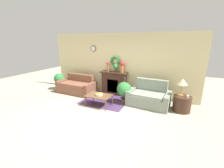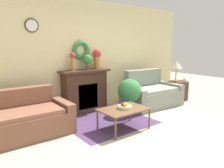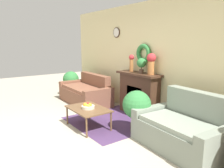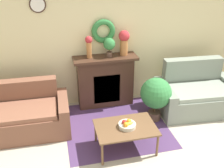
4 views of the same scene
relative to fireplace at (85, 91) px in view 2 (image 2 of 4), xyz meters
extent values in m
plane|color=#ADA38E|center=(0.14, -2.33, -0.53)|extent=(16.00, 16.00, 0.00)
cube|color=#4C335B|center=(0.02, -0.80, -0.52)|extent=(1.80, 1.74, 0.01)
cube|color=beige|center=(0.14, 0.21, 0.82)|extent=(6.80, 0.06, 2.70)
cylinder|color=#382319|center=(-1.13, 0.16, 1.50)|extent=(0.28, 0.02, 0.28)
cylinder|color=white|center=(-1.13, 0.15, 1.50)|extent=(0.24, 0.01, 0.24)
torus|color=#337A3D|center=(0.00, 0.12, 0.97)|extent=(0.45, 0.10, 0.45)
cube|color=#42281C|center=(0.00, 0.01, -0.03)|extent=(1.09, 0.34, 0.99)
cube|color=black|center=(0.00, -0.15, -0.11)|extent=(0.52, 0.02, 0.59)
cube|color=orange|center=(0.00, -0.16, -0.18)|extent=(0.42, 0.01, 0.33)
cube|color=#42281C|center=(0.00, -0.03, 0.49)|extent=(1.23, 0.41, 0.05)
cube|color=brown|center=(-1.67, -0.68, -0.32)|extent=(1.43, 0.72, 0.42)
cube|color=brown|center=(-1.66, -0.24, -0.11)|extent=(1.42, 0.22, 0.83)
cube|color=brown|center=(-0.88, -0.60, -0.25)|extent=(0.19, 0.89, 0.56)
cube|color=brown|center=(-1.67, -0.68, -0.07)|extent=(1.37, 0.66, 0.08)
cube|color=gray|center=(1.71, -0.73, -0.31)|extent=(1.23, 0.81, 0.42)
cube|color=gray|center=(1.74, -0.26, -0.05)|extent=(1.20, 0.29, 0.94)
cube|color=gray|center=(1.04, -0.58, -0.24)|extent=(0.23, 0.95, 0.56)
cube|color=gray|center=(2.39, -0.67, -0.24)|extent=(0.23, 0.95, 0.56)
cube|color=gray|center=(1.71, -0.73, -0.06)|extent=(1.18, 0.75, 0.08)
cube|color=brown|center=(0.02, -1.43, -0.12)|extent=(0.93, 0.64, 0.03)
cylinder|color=brown|center=(-0.41, -1.71, -0.33)|extent=(0.04, 0.04, 0.39)
cylinder|color=brown|center=(0.44, -1.71, -0.33)|extent=(0.04, 0.04, 0.39)
cylinder|color=brown|center=(-0.41, -1.15, -0.33)|extent=(0.04, 0.04, 0.39)
cylinder|color=brown|center=(0.44, -1.15, -0.33)|extent=(0.04, 0.04, 0.39)
cylinder|color=beige|center=(0.04, -1.44, -0.08)|extent=(0.27, 0.27, 0.06)
sphere|color=#B2231E|center=(0.00, -1.42, -0.03)|extent=(0.08, 0.08, 0.08)
sphere|color=orange|center=(0.00, -1.49, -0.02)|extent=(0.08, 0.08, 0.08)
sphere|color=orange|center=(0.07, -1.42, -0.03)|extent=(0.08, 0.08, 0.08)
ellipsoid|color=yellow|center=(0.05, -1.48, -0.03)|extent=(0.17, 0.08, 0.04)
cylinder|color=#42281C|center=(2.86, -0.65, -0.25)|extent=(0.59, 0.59, 0.55)
cylinder|color=#B28E42|center=(2.79, -0.59, 0.04)|extent=(0.16, 0.16, 0.02)
cylinder|color=#B28E42|center=(2.79, -0.59, 0.23)|extent=(0.04, 0.04, 0.36)
cone|color=beige|center=(2.79, -0.59, 0.52)|extent=(0.35, 0.35, 0.22)
cylinder|color=silver|center=(3.00, -0.75, 0.07)|extent=(0.07, 0.07, 0.09)
cylinder|color=#AD6B38|center=(-0.30, 0.01, 0.66)|extent=(0.10, 0.10, 0.30)
sphere|color=#B72D33|center=(-0.30, 0.01, 0.86)|extent=(0.13, 0.13, 0.13)
cylinder|color=#AD6B38|center=(0.37, 0.01, 0.66)|extent=(0.15, 0.15, 0.30)
sphere|color=#B72D33|center=(0.37, 0.01, 0.89)|extent=(0.21, 0.21, 0.21)
cylinder|color=brown|center=(0.08, -0.01, 0.56)|extent=(0.11, 0.11, 0.09)
cylinder|color=#4C3823|center=(0.08, -0.01, 0.63)|extent=(0.02, 0.02, 0.06)
sphere|color=#337A3D|center=(0.08, -0.01, 0.76)|extent=(0.23, 0.23, 0.23)
cylinder|color=brown|center=(0.77, -0.77, -0.45)|extent=(0.23, 0.23, 0.16)
cylinder|color=#4C3823|center=(0.77, -0.77, -0.29)|extent=(0.04, 0.04, 0.16)
sphere|color=#337A3D|center=(0.77, -0.77, 0.03)|extent=(0.56, 0.56, 0.56)
camera|label=1|loc=(2.64, -6.00, 1.84)|focal=24.00mm
camera|label=2|loc=(-2.65, -4.51, 1.12)|focal=35.00mm
camera|label=3|loc=(3.82, -3.58, 1.25)|focal=35.00mm
camera|label=4|loc=(-0.95, -4.59, 2.30)|focal=42.00mm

